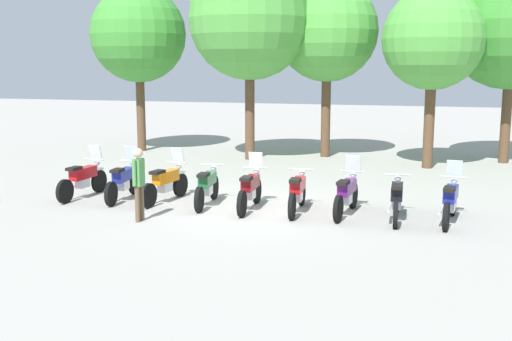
{
  "coord_description": "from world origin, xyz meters",
  "views": [
    {
      "loc": [
        4.31,
        -14.62,
        3.63
      ],
      "look_at": [
        0.0,
        0.5,
        0.9
      ],
      "focal_mm": 43.63,
      "sensor_mm": 36.0,
      "label": 1
    }
  ],
  "objects": [
    {
      "name": "ground_plane",
      "position": [
        0.0,
        0.0,
        0.0
      ],
      "size": [
        80.0,
        80.0,
        0.0
      ],
      "primitive_type": "plane",
      "color": "#9E9B93"
    },
    {
      "name": "motorcycle_0",
      "position": [
        -4.78,
        0.09,
        0.52
      ],
      "size": [
        0.62,
        2.19,
        1.37
      ],
      "rotation": [
        0.0,
        0.0,
        1.5
      ],
      "color": "black",
      "rests_on": "ground_plane"
    },
    {
      "name": "motorcycle_1",
      "position": [
        -3.59,
        0.13,
        0.52
      ],
      "size": [
        0.62,
        2.19,
        1.37
      ],
      "rotation": [
        0.0,
        0.0,
        1.65
      ],
      "color": "black",
      "rests_on": "ground_plane"
    },
    {
      "name": "motorcycle_2",
      "position": [
        -2.39,
        0.19,
        0.52
      ],
      "size": [
        0.68,
        2.18,
        1.37
      ],
      "rotation": [
        0.0,
        0.0,
        1.43
      ],
      "color": "black",
      "rests_on": "ground_plane"
    },
    {
      "name": "motorcycle_3",
      "position": [
        -1.2,
        0.12,
        0.5
      ],
      "size": [
        0.62,
        2.19,
        0.99
      ],
      "rotation": [
        0.0,
        0.0,
        1.68
      ],
      "color": "black",
      "rests_on": "ground_plane"
    },
    {
      "name": "motorcycle_4",
      "position": [
        -0.0,
        -0.02,
        0.52
      ],
      "size": [
        0.62,
        2.19,
        1.37
      ],
      "rotation": [
        0.0,
        0.0,
        1.61
      ],
      "color": "black",
      "rests_on": "ground_plane"
    },
    {
      "name": "motorcycle_5",
      "position": [
        1.19,
        0.04,
        0.5
      ],
      "size": [
        0.62,
        2.19,
        0.99
      ],
      "rotation": [
        0.0,
        0.0,
        1.62
      ],
      "color": "black",
      "rests_on": "ground_plane"
    },
    {
      "name": "motorcycle_6",
      "position": [
        2.39,
        0.09,
        0.52
      ],
      "size": [
        0.63,
        2.19,
        1.37
      ],
      "rotation": [
        0.0,
        0.0,
        1.47
      ],
      "color": "black",
      "rests_on": "ground_plane"
    },
    {
      "name": "motorcycle_7",
      "position": [
        3.58,
        -0.07,
        0.5
      ],
      "size": [
        0.62,
        2.19,
        0.99
      ],
      "rotation": [
        0.0,
        0.0,
        1.61
      ],
      "color": "black",
      "rests_on": "ground_plane"
    },
    {
      "name": "motorcycle_8",
      "position": [
        4.78,
        -0.01,
        0.52
      ],
      "size": [
        0.65,
        2.19,
        1.37
      ],
      "rotation": [
        0.0,
        0.0,
        1.45
      ],
      "color": "black",
      "rests_on": "ground_plane"
    },
    {
      "name": "person_0",
      "position": [
        -2.12,
        -1.88,
        1.01
      ],
      "size": [
        0.26,
        0.41,
        1.72
      ],
      "rotation": [
        0.0,
        0.0,
        2.98
      ],
      "color": "brown",
      "rests_on": "ground_plane"
    },
    {
      "name": "tree_0",
      "position": [
        -7.37,
        8.9,
        4.74
      ],
      "size": [
        3.88,
        3.88,
        6.7
      ],
      "color": "brown",
      "rests_on": "ground_plane"
    },
    {
      "name": "tree_1",
      "position": [
        -2.34,
        7.86,
        5.21
      ],
      "size": [
        4.51,
        4.51,
        7.49
      ],
      "color": "brown",
      "rests_on": "ground_plane"
    },
    {
      "name": "tree_2",
      "position": [
        0.3,
        9.31,
        4.8
      ],
      "size": [
        3.86,
        3.86,
        6.76
      ],
      "color": "brown",
      "rests_on": "ground_plane"
    },
    {
      "name": "tree_3",
      "position": [
        4.19,
        7.66,
        4.4
      ],
      "size": [
        3.45,
        3.45,
        6.15
      ],
      "color": "brown",
      "rests_on": "ground_plane"
    }
  ]
}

